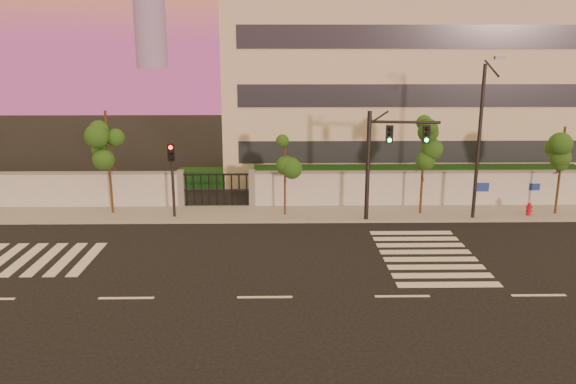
% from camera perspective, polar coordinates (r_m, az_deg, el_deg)
% --- Properties ---
extents(ground, '(120.00, 120.00, 0.00)m').
position_cam_1_polar(ground, '(20.68, -2.37, -10.64)').
color(ground, black).
rests_on(ground, ground).
extents(sidewalk, '(60.00, 3.00, 0.15)m').
position_cam_1_polar(sidewalk, '(30.51, -1.89, -2.23)').
color(sidewalk, gray).
rests_on(sidewalk, ground).
extents(perimeter_wall, '(60.00, 0.36, 2.20)m').
position_cam_1_polar(perimeter_wall, '(31.70, -1.68, 0.26)').
color(perimeter_wall, '#B3B6BB').
rests_on(perimeter_wall, ground).
extents(hedge_row, '(41.00, 4.25, 1.80)m').
position_cam_1_polar(hedge_row, '(34.42, 0.15, 0.95)').
color(hedge_row, black).
rests_on(hedge_row, ground).
extents(institutional_building, '(24.40, 12.40, 12.25)m').
position_cam_1_polar(institutional_building, '(41.70, 10.97, 10.43)').
color(institutional_building, beige).
rests_on(institutional_building, ground).
extents(road_markings, '(57.00, 7.62, 0.02)m').
position_cam_1_polar(road_markings, '(24.23, -5.92, -6.87)').
color(road_markings, silver).
rests_on(road_markings, ground).
extents(street_tree_c, '(1.57, 1.25, 5.67)m').
position_cam_1_polar(street_tree_c, '(31.12, -17.84, 5.14)').
color(street_tree_c, '#382314').
rests_on(street_tree_c, ground).
extents(street_tree_d, '(1.38, 1.10, 4.43)m').
position_cam_1_polar(street_tree_d, '(29.46, -0.29, 3.57)').
color(street_tree_d, '#382314').
rests_on(street_tree_d, ground).
extents(street_tree_e, '(1.59, 1.27, 5.30)m').
position_cam_1_polar(street_tree_e, '(30.43, 13.69, 4.72)').
color(street_tree_e, '#382314').
rests_on(street_tree_e, ground).
extents(street_tree_f, '(1.60, 1.28, 4.85)m').
position_cam_1_polar(street_tree_f, '(32.92, 26.12, 3.78)').
color(street_tree_f, '#382314').
rests_on(street_tree_f, ground).
extents(traffic_signal_main, '(3.64, 0.55, 5.77)m').
position_cam_1_polar(traffic_signal_main, '(28.89, 9.59, 3.93)').
color(traffic_signal_main, black).
rests_on(traffic_signal_main, ground).
extents(traffic_signal_secondary, '(0.32, 0.33, 4.14)m').
position_cam_1_polar(traffic_signal_secondary, '(29.77, -11.68, 2.14)').
color(traffic_signal_secondary, black).
rests_on(traffic_signal_secondary, ground).
extents(streetlight_east, '(0.50, 2.03, 8.44)m').
position_cam_1_polar(streetlight_east, '(30.08, 18.98, 5.53)').
color(streetlight_east, black).
rests_on(streetlight_east, ground).
extents(fire_hydrant, '(0.33, 0.31, 0.84)m').
position_cam_1_polar(fire_hydrant, '(32.56, 23.27, -1.72)').
color(fire_hydrant, '#B90C1B').
rests_on(fire_hydrant, ground).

